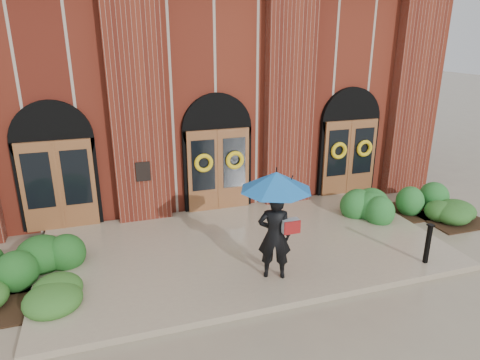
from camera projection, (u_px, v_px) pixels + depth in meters
name	position (u px, v px, depth m)	size (l,w,h in m)	color
ground	(247.00, 253.00, 10.93)	(90.00, 90.00, 0.00)	gray
landing	(245.00, 248.00, 11.04)	(10.00, 5.30, 0.15)	gray
church_building	(179.00, 79.00, 17.68)	(16.20, 12.53, 7.00)	maroon
man_with_umbrella	(276.00, 205.00, 9.06)	(1.99, 1.99, 2.46)	black
metal_post	(428.00, 243.00, 10.01)	(0.14, 0.14, 0.99)	black
hedge_wall_left	(24.00, 261.00, 9.73)	(3.22, 1.29, 0.83)	#1B4D19
hedge_wall_right	(398.00, 201.00, 13.13)	(3.34, 1.34, 0.86)	#226025
hedge_front_left	(23.00, 293.00, 8.78)	(1.48, 1.27, 0.52)	#2B591E
hedge_front_right	(454.00, 212.00, 12.73)	(1.59, 1.37, 0.56)	#27541E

